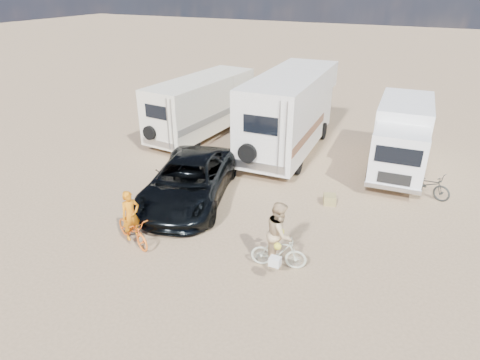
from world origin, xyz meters
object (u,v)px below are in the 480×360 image
at_px(box_truck, 401,139).
at_px(cooler, 267,167).
at_px(rv_main, 290,114).
at_px(rider_woman, 279,239).
at_px(bike_woman, 279,253).
at_px(crate, 330,199).
at_px(bike_man, 133,230).
at_px(dark_suv, 189,181).
at_px(rider_man, 131,221).
at_px(bike_parked, 426,184).
at_px(rv_left, 201,108).

height_order(box_truck, cooler, box_truck).
xyz_separation_m(rv_main, rider_woman, (2.66, -8.25, -0.86)).
bearing_deg(box_truck, rv_main, 176.56).
bearing_deg(box_truck, bike_woman, -107.83).
bearing_deg(crate, rider_woman, -95.14).
xyz_separation_m(box_truck, bike_man, (-6.50, -9.04, -0.93)).
distance_m(dark_suv, rider_man, 3.05).
distance_m(bike_parked, crate, 3.72).
xyz_separation_m(dark_suv, cooler, (1.59, 3.46, -0.56)).
bearing_deg(bike_man, rider_woman, -56.74).
height_order(rv_main, bike_woman, rv_main).
bearing_deg(box_truck, rv_left, 175.60).
bearing_deg(rider_man, dark_suv, 20.81).
relative_size(rv_left, dark_suv, 1.19).
distance_m(rv_left, box_truck, 9.51).
distance_m(rv_main, cooler, 2.99).
distance_m(rv_main, dark_suv, 6.30).
bearing_deg(crate, dark_suv, -157.63).
distance_m(bike_man, rider_man, 0.33).
relative_size(rider_man, bike_parked, 0.86).
height_order(rider_woman, cooler, rider_woman).
relative_size(box_truck, dark_suv, 1.04).
distance_m(bike_man, rider_woman, 4.46).
relative_size(rv_left, bike_parked, 3.69).
xyz_separation_m(rv_left, box_truck, (9.51, -0.19, -0.07)).
bearing_deg(rv_left, bike_man, -67.15).
bearing_deg(bike_parked, rv_left, 101.71).
bearing_deg(crate, bike_parked, 35.67).
relative_size(rider_man, rider_woman, 0.84).
bearing_deg(bike_parked, cooler, 118.60).
relative_size(bike_woman, crate, 3.65).
xyz_separation_m(bike_woman, rider_woman, (0.00, 0.00, 0.46)).
xyz_separation_m(bike_man, rider_woman, (4.36, 0.80, 0.48)).
bearing_deg(rider_man, rv_main, 12.21).
height_order(rv_left, box_truck, rv_left).
height_order(box_truck, rider_woman, box_truck).
height_order(rv_main, rider_man, rv_main).
bearing_deg(rv_left, dark_suv, -58.47).
relative_size(bike_parked, cooler, 3.29).
bearing_deg(bike_woman, cooler, 11.19).
distance_m(dark_suv, cooler, 3.85).
distance_m(box_truck, bike_man, 11.17).
bearing_deg(bike_parked, bike_woman, 174.63).
bearing_deg(bike_man, rv_left, 40.86).
xyz_separation_m(rv_left, rider_woman, (7.37, -8.42, -0.52)).
height_order(bike_woman, crate, bike_woman).
relative_size(rv_left, bike_man, 3.89).
xyz_separation_m(rider_man, crate, (4.73, 4.95, -0.61)).
xyz_separation_m(bike_parked, crate, (-3.01, -2.16, -0.30)).
bearing_deg(rv_left, rider_man, -67.15).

